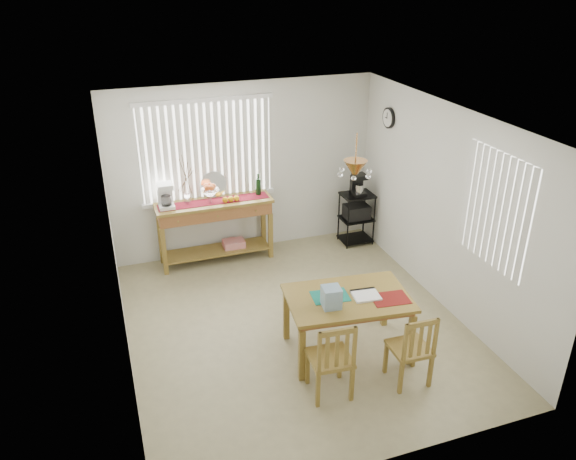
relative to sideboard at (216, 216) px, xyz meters
name	(u,v)px	position (x,y,z in m)	size (l,w,h in m)	color
ground	(295,325)	(0.53, -1.99, -0.72)	(4.00, 4.50, 0.01)	tan
room_shell	(296,199)	(0.53, -1.98, 0.97)	(4.20, 4.70, 2.70)	silver
sideboard	(216,216)	(0.00, 0.00, 0.00)	(1.70, 0.48, 0.96)	olive
sideboard_items	(194,194)	(-0.28, 0.02, 0.39)	(1.61, 0.41, 0.73)	maroon
wire_cart	(356,214)	(2.23, -0.15, -0.22)	(0.49, 0.39, 0.83)	black
cart_items	(358,185)	(2.23, -0.14, 0.27)	(0.20, 0.23, 0.34)	black
dining_table	(348,303)	(0.92, -2.65, -0.07)	(1.45, 1.02, 0.73)	olive
table_items	(340,297)	(0.77, -2.75, 0.10)	(1.05, 0.60, 0.23)	#157765
chair_left	(331,359)	(0.45, -3.28, -0.27)	(0.46, 0.46, 0.92)	olive
chair_right	(412,349)	(1.33, -3.38, -0.29)	(0.42, 0.42, 0.88)	olive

